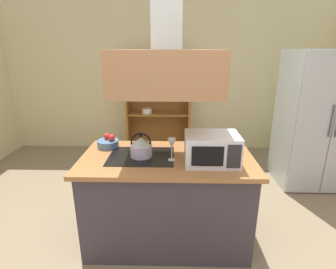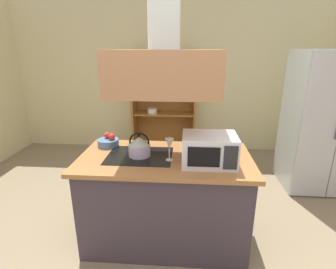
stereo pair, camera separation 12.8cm
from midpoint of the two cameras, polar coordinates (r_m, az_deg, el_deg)
ground_plane at (r=2.63m, az=-2.72°, el=-26.37°), size 7.80×7.80×0.00m
wall_back at (r=4.90m, az=-0.46°, el=12.42°), size 6.00×0.12×2.70m
kitchen_island at (r=2.62m, az=-1.64°, el=-13.87°), size 1.59×0.85×0.90m
range_hood at (r=2.22m, az=-1.95°, el=16.26°), size 0.90×0.70×1.22m
refrigerator at (r=4.06m, az=29.03°, el=2.78°), size 0.90×0.78×1.85m
dish_cabinet at (r=4.78m, az=-2.88°, el=5.57°), size 1.15×0.40×1.82m
kettle at (r=2.41m, az=-7.45°, el=-2.68°), size 0.20×0.20×0.23m
cutting_board at (r=2.66m, az=7.10°, el=-2.59°), size 0.36×0.27×0.02m
microwave at (r=2.27m, az=7.94°, el=-3.10°), size 0.46×0.35×0.26m
wine_glass_on_counter at (r=2.28m, az=-0.78°, el=-2.18°), size 0.08×0.08×0.21m
fruit_bowl at (r=2.72m, az=-14.27°, el=-1.74°), size 0.21×0.21×0.13m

